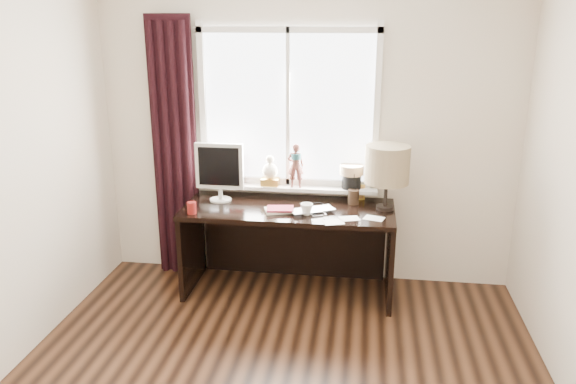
# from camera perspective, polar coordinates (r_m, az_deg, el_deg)

# --- Properties ---
(wall_back) EXTENTS (3.50, 0.00, 2.60)m
(wall_back) POSITION_cam_1_polar(r_m,az_deg,el_deg) (4.74, 1.88, 6.14)
(wall_back) COLOR beige
(wall_back) RESTS_ON ground
(laptop) EXTENTS (0.42, 0.37, 0.03)m
(laptop) POSITION_cam_1_polar(r_m,az_deg,el_deg) (4.42, 2.50, -1.90)
(laptop) COLOR silver
(laptop) RESTS_ON desk
(mug) EXTENTS (0.13, 0.13, 0.10)m
(mug) POSITION_cam_1_polar(r_m,az_deg,el_deg) (4.36, 1.90, -1.71)
(mug) COLOR white
(mug) RESTS_ON desk
(red_cup) EXTENTS (0.07, 0.07, 0.09)m
(red_cup) POSITION_cam_1_polar(r_m,az_deg,el_deg) (4.45, -9.75, -1.60)
(red_cup) COLOR maroon
(red_cup) RESTS_ON desk
(window) EXTENTS (1.52, 0.20, 1.40)m
(window) POSITION_cam_1_polar(r_m,az_deg,el_deg) (4.70, 0.16, 6.14)
(window) COLOR white
(window) RESTS_ON ground
(curtain) EXTENTS (0.38, 0.09, 2.25)m
(curtain) POSITION_cam_1_polar(r_m,az_deg,el_deg) (4.93, -11.48, 4.06)
(curtain) COLOR black
(curtain) RESTS_ON floor
(desk) EXTENTS (1.70, 0.70, 0.75)m
(desk) POSITION_cam_1_polar(r_m,az_deg,el_deg) (4.71, 0.21, -3.99)
(desk) COLOR black
(desk) RESTS_ON floor
(monitor) EXTENTS (0.40, 0.18, 0.49)m
(monitor) POSITION_cam_1_polar(r_m,az_deg,el_deg) (4.66, -6.98, 2.38)
(monitor) COLOR beige
(monitor) RESTS_ON desk
(notebook_stack) EXTENTS (0.26, 0.22, 0.03)m
(notebook_stack) POSITION_cam_1_polar(r_m,az_deg,el_deg) (4.44, -0.86, -1.80)
(notebook_stack) COLOR beige
(notebook_stack) RESTS_ON desk
(brush_holder) EXTENTS (0.09, 0.09, 0.25)m
(brush_holder) POSITION_cam_1_polar(r_m,az_deg,el_deg) (4.63, 6.67, -0.48)
(brush_holder) COLOR black
(brush_holder) RESTS_ON desk
(icon_frame) EXTENTS (0.10, 0.04, 0.13)m
(icon_frame) POSITION_cam_1_polar(r_m,az_deg,el_deg) (4.74, 7.22, -0.04)
(icon_frame) COLOR gold
(icon_frame) RESTS_ON desk
(table_lamp) EXTENTS (0.35, 0.35, 0.52)m
(table_lamp) POSITION_cam_1_polar(r_m,az_deg,el_deg) (4.46, 10.05, 2.69)
(table_lamp) COLOR black
(table_lamp) RESTS_ON desk
(loose_papers) EXTENTS (0.48, 0.28, 0.00)m
(loose_papers) POSITION_cam_1_polar(r_m,az_deg,el_deg) (4.29, 6.56, -2.81)
(loose_papers) COLOR white
(loose_papers) RESTS_ON desk
(desk_cables) EXTENTS (0.21, 0.28, 0.01)m
(desk_cables) POSITION_cam_1_polar(r_m,az_deg,el_deg) (4.50, 2.51, -1.70)
(desk_cables) COLOR black
(desk_cables) RESTS_ON desk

